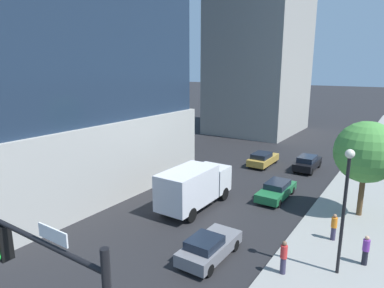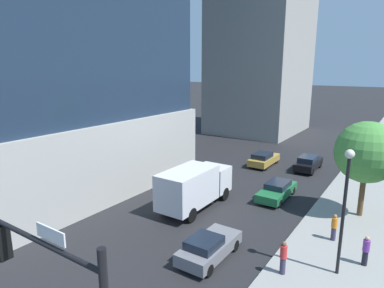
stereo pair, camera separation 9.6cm
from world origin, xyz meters
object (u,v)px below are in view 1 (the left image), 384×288
object	(u,v)px
pedestrian_purple_shirt	(366,250)
construction_building	(260,45)
street_tree	(366,152)
car_gray	(209,247)
street_lamp	(345,195)
car_black	(307,163)
car_gold	(263,159)
box_truck	(194,185)
pedestrian_red_shirt	(284,257)
car_green	(277,190)
pedestrian_orange_shirt	(334,227)

from	to	relation	value
pedestrian_purple_shirt	construction_building	bearing A→B (deg)	121.27
street_tree	car_gray	distance (m)	12.59
street_lamp	car_black	bearing A→B (deg)	109.72
car_gold	box_truck	size ratio (longest dim) A/B	0.66
car_gray	box_truck	world-z (taller)	box_truck
box_truck	pedestrian_red_shirt	bearing A→B (deg)	-28.25
construction_building	car_black	bearing A→B (deg)	-53.61
street_lamp	car_gold	xyz separation A→B (m)	(-10.49, 16.09, -3.54)
street_lamp	box_truck	size ratio (longest dim) A/B	0.94
box_truck	pedestrian_purple_shirt	size ratio (longest dim) A/B	4.17
construction_building	pedestrian_purple_shirt	size ratio (longest dim) A/B	20.38
construction_building	street_lamp	xyz separation A→B (m)	(19.02, -34.55, -9.36)
car_gold	car_gray	bearing A→B (deg)	-76.60
construction_building	pedestrian_purple_shirt	bearing A→B (deg)	-58.73
car_gold	pedestrian_red_shirt	world-z (taller)	pedestrian_red_shirt
car_black	car_gold	size ratio (longest dim) A/B	1.00
car_green	car_gold	distance (m)	9.06
car_green	pedestrian_red_shirt	xyz separation A→B (m)	(3.86, -9.73, 0.38)
construction_building	street_tree	distance (m)	33.78
street_lamp	car_gray	xyz separation A→B (m)	(-6.11, -2.30, -3.56)
street_lamp	pedestrian_purple_shirt	size ratio (longest dim) A/B	3.92
pedestrian_purple_shirt	street_tree	bearing A→B (deg)	99.93
street_tree	pedestrian_purple_shirt	xyz separation A→B (m)	(1.14, -6.50, -3.68)
construction_building	pedestrian_red_shirt	xyz separation A→B (m)	(16.76, -36.13, -12.58)
street_tree	pedestrian_orange_shirt	size ratio (longest dim) A/B	4.02
street_lamp	pedestrian_purple_shirt	bearing A→B (deg)	56.45
pedestrian_purple_shirt	pedestrian_orange_shirt	distance (m)	2.63
car_gold	car_gray	distance (m)	18.90
street_tree	car_gray	bearing A→B (deg)	-120.12
construction_building	pedestrian_orange_shirt	distance (m)	38.24
street_tree	pedestrian_red_shirt	distance (m)	10.49
construction_building	pedestrian_red_shirt	size ratio (longest dim) A/B	18.86
street_tree	pedestrian_orange_shirt	world-z (taller)	street_tree
car_gold	pedestrian_red_shirt	bearing A→B (deg)	-65.00
construction_building	street_lamp	size ratio (longest dim) A/B	5.20
pedestrian_orange_shirt	construction_building	bearing A→B (deg)	120.16
street_tree	car_gold	world-z (taller)	street_tree
car_green	pedestrian_red_shirt	size ratio (longest dim) A/B	2.70
car_black	car_gray	world-z (taller)	car_black
car_gray	pedestrian_red_shirt	bearing A→B (deg)	10.63
box_truck	pedestrian_orange_shirt	xyz separation A→B (m)	(9.60, 0.50, -0.79)
pedestrian_orange_shirt	car_black	bearing A→B (deg)	110.89
car_gray	pedestrian_red_shirt	size ratio (longest dim) A/B	2.41
car_green	car_gray	world-z (taller)	car_gray
car_black	car_gold	world-z (taller)	car_black
car_green	car_gray	xyz separation A→B (m)	(-0.00, -10.46, 0.03)
car_green	pedestrian_red_shirt	distance (m)	10.47
street_lamp	car_gold	bearing A→B (deg)	123.10
construction_building	box_truck	world-z (taller)	construction_building
car_gold	pedestrian_red_shirt	size ratio (longest dim) A/B	2.56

